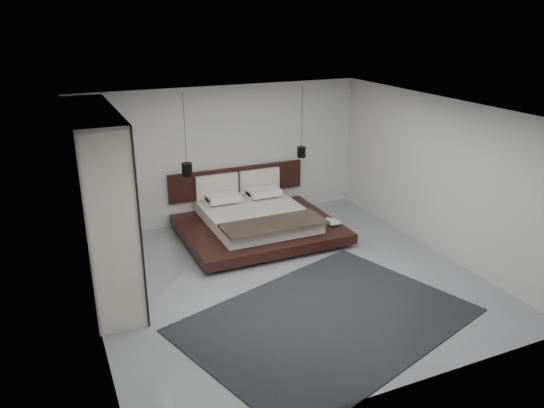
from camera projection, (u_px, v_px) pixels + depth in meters
name	position (u px, v px, depth m)	size (l,w,h in m)	color
floor	(285.00, 278.00, 8.79)	(6.00, 6.00, 0.00)	gray
ceiling	(287.00, 110.00, 7.83)	(6.00, 6.00, 0.00)	white
wall_back	(223.00, 155.00, 10.89)	(6.00, 6.00, 0.00)	silver
wall_front	(405.00, 283.00, 5.74)	(6.00, 6.00, 0.00)	silver
wall_left	(86.00, 229.00, 7.17)	(6.00, 6.00, 0.00)	silver
wall_right	(438.00, 176.00, 9.46)	(6.00, 6.00, 0.00)	silver
lattice_screen	(75.00, 185.00, 9.32)	(0.05, 0.90, 2.60)	black
bed	(256.00, 220.00, 10.42)	(2.95, 2.46, 1.11)	black
book_lower	(327.00, 223.00, 10.31)	(0.24, 0.32, 0.03)	#99724C
book_upper	(327.00, 223.00, 10.26)	(0.23, 0.31, 0.02)	#99724C
pendant_left	(187.00, 169.00, 10.01)	(0.20, 0.20, 1.56)	black
pendant_right	(301.00, 152.00, 10.91)	(0.18, 0.18, 1.47)	black
wardrobe	(100.00, 202.00, 8.08)	(0.68, 2.91, 2.86)	beige
rug	(327.00, 320.00, 7.60)	(3.93, 2.80, 0.02)	black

